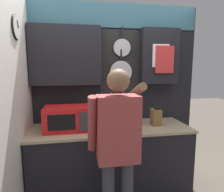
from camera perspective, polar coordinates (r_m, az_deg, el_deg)
name	(u,v)px	position (r m, az deg, el deg)	size (l,w,h in m)	color
base_cabinet_counter	(111,163)	(2.67, -0.28, -18.59)	(1.95, 0.67, 0.94)	black
back_wall_unit	(106,80)	(2.69, -1.79, 4.67)	(2.52, 0.23, 2.49)	black
side_wall	(14,112)	(2.10, -26.20, -4.12)	(0.07, 1.60, 2.49)	silver
microwave	(68,118)	(2.42, -12.52, -6.22)	(0.54, 0.35, 0.28)	red
knife_block	(156,117)	(2.62, 12.42, -5.84)	(0.12, 0.15, 0.29)	brown
utensil_crock	(136,119)	(2.54, 6.85, -6.62)	(0.12, 0.12, 0.35)	white
person	(118,142)	(1.89, 1.64, -13.06)	(0.54, 0.63, 1.66)	#383842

